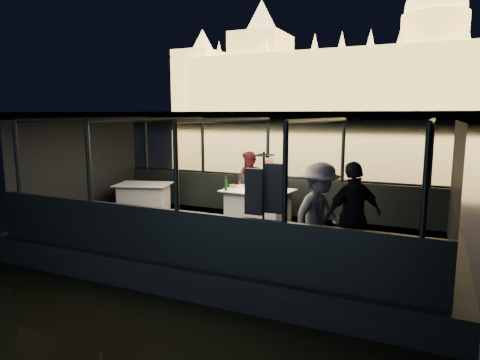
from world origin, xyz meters
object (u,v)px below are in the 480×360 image
at_px(dining_table_central, 258,207).
at_px(passenger_stripe, 319,215).
at_px(passenger_dark, 353,217).
at_px(person_man_maroon, 250,184).
at_px(dining_table_aft, 144,196).
at_px(chair_port_right, 266,200).
at_px(wine_bottle, 226,184).
at_px(chair_port_left, 243,198).
at_px(coat_stand, 263,212).
at_px(person_woman_coral, 268,186).

bearing_deg(dining_table_central, passenger_stripe, -48.22).
bearing_deg(passenger_dark, person_man_maroon, -88.55).
distance_m(dining_table_aft, chair_port_right, 3.12).
distance_m(chair_port_right, wine_bottle, 1.12).
distance_m(chair_port_left, passenger_stripe, 3.59).
bearing_deg(coat_stand, passenger_stripe, 24.55).
relative_size(chair_port_right, person_woman_coral, 0.60).
relative_size(chair_port_left, chair_port_right, 1.17).
relative_size(dining_table_central, chair_port_right, 1.71).
bearing_deg(dining_table_aft, passenger_stripe, -23.00).
bearing_deg(dining_table_central, wine_bottle, -148.07).
relative_size(chair_port_right, passenger_stripe, 0.50).
bearing_deg(passenger_stripe, wine_bottle, 77.37).
xyz_separation_m(chair_port_left, wine_bottle, (-0.05, -0.82, 0.47)).
xyz_separation_m(dining_table_central, dining_table_aft, (-3.08, -0.02, 0.00)).
xyz_separation_m(chair_port_left, passenger_stripe, (2.46, -2.59, 0.40)).
distance_m(chair_port_right, person_woman_coral, 0.41).
relative_size(coat_stand, person_man_maroon, 1.20).
xyz_separation_m(dining_table_central, passenger_stripe, (1.91, -2.14, 0.47)).
relative_size(coat_stand, passenger_dark, 1.08).
distance_m(chair_port_left, wine_bottle, 0.95).
bearing_deg(chair_port_left, dining_table_central, -31.56).
bearing_deg(person_woman_coral, dining_table_aft, -162.30).
xyz_separation_m(dining_table_central, chair_port_right, (0.01, 0.45, 0.06)).
xyz_separation_m(chair_port_left, passenger_dark, (2.97, -2.47, 0.40)).
xyz_separation_m(coat_stand, passenger_dark, (1.30, 0.47, -0.05)).
xyz_separation_m(person_man_maroon, wine_bottle, (-0.09, -1.09, 0.17)).
bearing_deg(wine_bottle, dining_table_central, 31.93).
xyz_separation_m(chair_port_right, passenger_stripe, (1.90, -2.59, 0.40)).
distance_m(dining_table_central, passenger_stripe, 2.90).
xyz_separation_m(chair_port_left, chair_port_right, (0.56, 0.00, 0.00)).
xyz_separation_m(dining_table_aft, chair_port_right, (3.08, 0.47, 0.06)).
relative_size(chair_port_left, wine_bottle, 3.21).
xyz_separation_m(dining_table_aft, coat_stand, (4.20, -2.48, 0.51)).
bearing_deg(person_man_maroon, chair_port_left, -77.37).
bearing_deg(person_woman_coral, passenger_stripe, -51.74).
relative_size(dining_table_aft, chair_port_left, 1.32).
distance_m(dining_table_central, coat_stand, 2.79).
height_order(dining_table_aft, chair_port_left, chair_port_left).
relative_size(dining_table_aft, chair_port_right, 1.55).
relative_size(person_woman_coral, person_man_maroon, 0.92).
xyz_separation_m(passenger_stripe, passenger_dark, (0.51, 0.11, 0.00)).
relative_size(passenger_stripe, wine_bottle, 5.43).
relative_size(chair_port_left, passenger_dark, 0.58).
distance_m(chair_port_right, passenger_dark, 3.48).
relative_size(dining_table_aft, person_woman_coral, 0.93).
relative_size(chair_port_left, passenger_stripe, 0.59).
distance_m(chair_port_left, person_woman_coral, 0.65).
distance_m(dining_table_aft, person_man_maroon, 2.70).
distance_m(dining_table_central, wine_bottle, 0.88).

